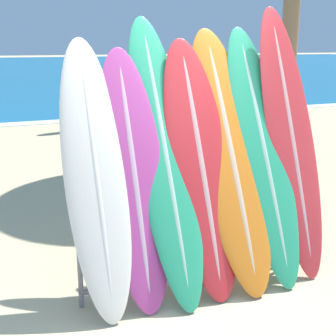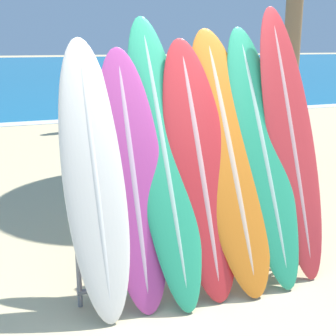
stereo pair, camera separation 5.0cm
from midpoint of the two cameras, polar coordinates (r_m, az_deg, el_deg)
The scene contains 12 objects.
ground_plane at distance 3.82m, azimuth 5.84°, elevation -17.19°, with size 160.00×160.00×0.00m, color #CCB789.
ocean_water at distance 41.88m, azimuth -19.59°, elevation 11.40°, with size 120.00×60.00×0.01m.
surfboard_rack at distance 4.03m, azimuth 4.53°, elevation -8.13°, with size 2.16×0.04×0.82m.
surfboard_slot_0 at distance 3.60m, azimuth -8.58°, elevation -1.01°, with size 0.49×0.91×2.09m.
surfboard_slot_1 at distance 3.68m, azimuth -3.92°, elevation -1.17°, with size 0.51×0.82×2.01m.
surfboard_slot_2 at distance 3.82m, azimuth -0.15°, elevation 1.47°, with size 0.49×1.19×2.27m.
surfboard_slot_3 at distance 3.90m, azimuth 4.22°, elevation 0.32°, with size 0.56×0.98×2.09m.
surfboard_slot_4 at distance 4.05m, azimuth 7.85°, elevation 1.45°, with size 0.59×1.16×2.18m.
surfboard_slot_5 at distance 4.21m, azimuth 11.76°, elevation 1.90°, with size 0.51×1.12×2.19m.
surfboard_slot_6 at distance 4.38m, azimuth 15.07°, elevation 3.37°, with size 0.48×0.97×2.37m.
person_near_water at distance 11.31m, azimuth -9.96°, elevation 9.43°, with size 0.24×0.30×1.78m.
person_mid_beach at distance 10.45m, azimuth -0.24°, elevation 9.00°, with size 0.27×0.29×1.71m.
Camera 2 is at (-1.49, -2.87, 2.03)m, focal length 50.00 mm.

